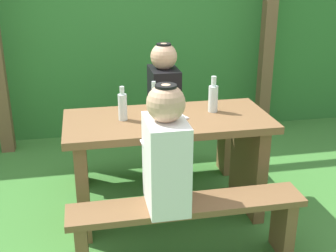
# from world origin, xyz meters

# --- Properties ---
(ground_plane) EXTENTS (12.00, 12.00, 0.00)m
(ground_plane) POSITION_xyz_m (0.00, 0.00, 0.00)
(ground_plane) COLOR #3D7931
(hedge_backdrop) EXTENTS (6.40, 0.88, 2.03)m
(hedge_backdrop) POSITION_xyz_m (0.00, 2.09, 1.02)
(hedge_backdrop) COLOR #317430
(hedge_backdrop) RESTS_ON ground_plane
(pergola_post_right) EXTENTS (0.12, 0.12, 1.97)m
(pergola_post_right) POSITION_xyz_m (1.31, 1.42, 0.99)
(pergola_post_right) COLOR brown
(pergola_post_right) RESTS_ON ground_plane
(picnic_table) EXTENTS (1.40, 0.64, 0.75)m
(picnic_table) POSITION_xyz_m (0.00, 0.00, 0.51)
(picnic_table) COLOR brown
(picnic_table) RESTS_ON ground_plane
(bench_near) EXTENTS (1.40, 0.24, 0.43)m
(bench_near) POSITION_xyz_m (0.00, -0.58, 0.31)
(bench_near) COLOR brown
(bench_near) RESTS_ON ground_plane
(bench_far) EXTENTS (1.40, 0.24, 0.43)m
(bench_far) POSITION_xyz_m (0.00, 0.58, 0.31)
(bench_far) COLOR brown
(bench_far) RESTS_ON ground_plane
(person_white_shirt) EXTENTS (0.25, 0.35, 0.72)m
(person_white_shirt) POSITION_xyz_m (-0.13, -0.58, 0.76)
(person_white_shirt) COLOR white
(person_white_shirt) RESTS_ON bench_near
(person_black_coat) EXTENTS (0.25, 0.35, 0.72)m
(person_black_coat) POSITION_xyz_m (0.08, 0.58, 0.76)
(person_black_coat) COLOR black
(person_black_coat) RESTS_ON bench_far
(drinking_glass) EXTENTS (0.07, 0.07, 0.09)m
(drinking_glass) POSITION_xyz_m (-0.06, 0.11, 0.79)
(drinking_glass) COLOR silver
(drinking_glass) RESTS_ON picnic_table
(bottle_left) EXTENTS (0.06, 0.06, 0.26)m
(bottle_left) POSITION_xyz_m (-0.10, -0.01, 0.85)
(bottle_left) COLOR silver
(bottle_left) RESTS_ON picnic_table
(bottle_right) EXTENTS (0.07, 0.07, 0.26)m
(bottle_right) POSITION_xyz_m (0.34, 0.07, 0.85)
(bottle_right) COLOR silver
(bottle_right) RESTS_ON picnic_table
(bottle_center) EXTENTS (0.06, 0.06, 0.23)m
(bottle_center) POSITION_xyz_m (-0.30, 0.02, 0.84)
(bottle_center) COLOR silver
(bottle_center) RESTS_ON picnic_table
(cell_phone) EXTENTS (0.12, 0.16, 0.01)m
(cell_phone) POSITION_xyz_m (0.07, 0.00, 0.75)
(cell_phone) COLOR silver
(cell_phone) RESTS_ON picnic_table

